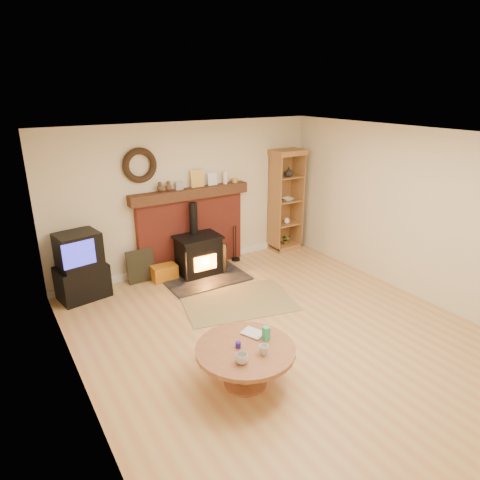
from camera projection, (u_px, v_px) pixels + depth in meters
ground at (279, 333)px, 5.79m from camera, size 5.50×5.50×0.00m
room_shell at (278, 209)px, 5.27m from camera, size 5.02×5.52×2.61m
chimney_breast at (191, 225)px, 7.65m from camera, size 2.20×0.22×1.78m
wood_stove at (199, 256)px, 7.46m from camera, size 1.40×1.00×1.28m
area_rug at (238, 301)px, 6.62m from camera, size 1.87×1.49×0.01m
tv_unit at (81, 267)px, 6.60m from camera, size 0.80×0.62×1.07m
curio_cabinet at (285, 201)px, 8.49m from camera, size 0.64×0.47×2.01m
firelog_box at (165, 273)px, 7.33m from camera, size 0.43×0.27×0.26m
leaning_painting at (141, 266)px, 7.22m from camera, size 0.47×0.13×0.56m
fire_tools at (235, 255)px, 8.16m from camera, size 0.16×0.16×0.70m
coffee_table at (246, 355)px, 4.68m from camera, size 1.10×1.10×0.63m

